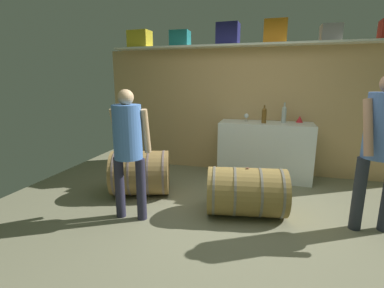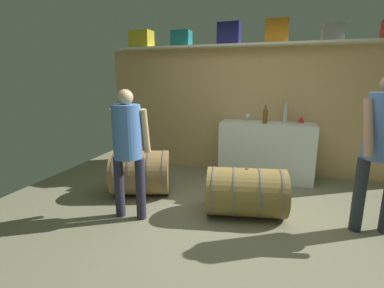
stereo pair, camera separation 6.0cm
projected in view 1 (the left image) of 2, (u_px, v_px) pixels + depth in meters
The scene contains 18 objects.
ground_plane at pixel (236, 206), 3.68m from camera, with size 6.39×7.40×0.02m, color gray.
back_wall_panel at pixel (249, 112), 4.92m from camera, with size 5.19×0.10×2.15m, color tan.
high_shelf_board at pixel (251, 45), 4.54m from camera, with size 4.78×0.40×0.03m, color silver.
toolcase_yellow at pixel (140, 39), 5.02m from camera, with size 0.39×0.26×0.29m, color gold.
toolcase_teal at pixel (180, 39), 4.82m from camera, with size 0.32×0.26×0.26m, color teal.
toolcase_navy at pixel (228, 34), 4.59m from camera, with size 0.36×0.28×0.34m, color navy.
toolcase_orange at pixel (275, 32), 4.40m from camera, with size 0.35×0.27×0.35m, color orange.
toolcase_grey at pixel (331, 33), 4.20m from camera, with size 0.28×0.23×0.25m, color gray.
work_cabinet at pixel (265, 151), 4.65m from camera, with size 1.49×0.56×0.94m, color white.
wine_bottle_amber at pixel (264, 115), 4.47m from camera, with size 0.08×0.08×0.29m.
wine_bottle_clear at pixel (284, 114), 4.54m from camera, with size 0.07×0.07×0.32m.
wine_glass at pixel (246, 116), 4.69m from camera, with size 0.08×0.08×0.13m.
red_funnel at pixel (300, 119), 4.56m from camera, with size 0.11×0.11×0.11m, color red.
wine_barrel_near at pixel (140, 173), 4.00m from camera, with size 0.96×0.85×0.65m.
wine_barrel_far at pixel (246, 192), 3.38m from camera, with size 1.01×0.73×0.60m.
tasting_cup at pixel (138, 149), 3.93m from camera, with size 0.06×0.06×0.06m, color red.
winemaker_pouring at pixel (128, 142), 3.17m from camera, with size 0.45×0.35×1.52m.
visitor_tasting at pixel (383, 138), 2.87m from camera, with size 0.53×0.44×1.68m.
Camera 1 is at (0.36, -2.91, 1.61)m, focal length 26.18 mm.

